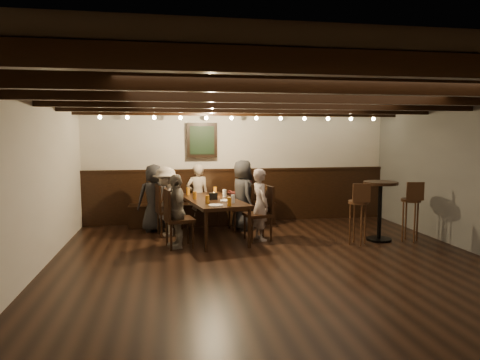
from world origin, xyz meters
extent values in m
plane|color=black|center=(0.00, 0.00, 0.00)|extent=(7.00, 7.00, 0.00)
plane|color=black|center=(0.00, 0.00, 2.40)|extent=(7.00, 7.00, 0.00)
plane|color=beige|center=(0.00, 3.50, 1.20)|extent=(6.50, 0.00, 6.50)
plane|color=beige|center=(-3.25, 0.00, 1.20)|extent=(0.00, 7.00, 7.00)
cube|color=black|center=(0.00, 3.46, 0.55)|extent=(6.50, 0.08, 1.10)
cube|color=black|center=(-0.80, 3.20, 0.23)|extent=(3.00, 0.45, 0.45)
cube|color=black|center=(-0.80, 3.40, 1.75)|extent=(0.62, 0.12, 0.72)
cube|color=black|center=(-0.80, 3.33, 1.75)|extent=(0.50, 0.02, 0.58)
cube|color=black|center=(0.00, -2.90, 2.31)|extent=(6.50, 0.10, 0.16)
cube|color=black|center=(0.00, -1.74, 2.31)|extent=(6.50, 0.10, 0.16)
cube|color=black|center=(0.00, -0.58, 2.31)|extent=(6.50, 0.10, 0.16)
cube|color=black|center=(0.00, 0.58, 2.31)|extent=(6.50, 0.10, 0.16)
cube|color=black|center=(0.00, 1.74, 2.31)|extent=(6.50, 0.10, 0.16)
cube|color=black|center=(0.00, 2.90, 2.31)|extent=(6.50, 0.10, 0.16)
sphere|color=#FFE099|center=(-2.75, 2.88, 2.19)|extent=(0.07, 0.07, 0.07)
sphere|color=#FFE099|center=(-1.38, 2.88, 2.19)|extent=(0.07, 0.07, 0.07)
sphere|color=#FFE099|center=(0.00, 2.88, 2.19)|extent=(0.07, 0.07, 0.07)
sphere|color=#FFE099|center=(1.38, 2.88, 2.19)|extent=(0.07, 0.07, 0.07)
sphere|color=#FFE099|center=(2.75, 2.88, 2.19)|extent=(0.07, 0.07, 0.07)
cube|color=black|center=(-0.73, 2.05, 0.68)|extent=(1.18, 2.01, 0.06)
cylinder|color=black|center=(-0.92, 1.11, 0.33)|extent=(0.06, 0.06, 0.65)
cylinder|color=black|center=(-1.25, 2.85, 0.33)|extent=(0.06, 0.06, 0.65)
cylinder|color=black|center=(-0.20, 1.25, 0.33)|extent=(0.06, 0.06, 0.65)
cylinder|color=black|center=(-0.53, 2.99, 0.33)|extent=(0.06, 0.06, 0.65)
cube|color=black|center=(-1.50, 2.36, 0.45)|extent=(0.51, 0.51, 0.05)
cube|color=black|center=(-1.69, 2.32, 0.72)|extent=(0.12, 0.44, 0.48)
cube|color=black|center=(-1.33, 1.48, 0.46)|extent=(0.52, 0.52, 0.05)
cube|color=black|center=(-1.53, 1.44, 0.73)|extent=(0.12, 0.45, 0.49)
cube|color=black|center=(-0.12, 2.62, 0.43)|extent=(0.48, 0.48, 0.05)
cube|color=black|center=(0.06, 2.66, 0.68)|extent=(0.12, 0.41, 0.45)
cube|color=black|center=(0.05, 1.74, 0.46)|extent=(0.51, 0.51, 0.05)
cube|color=black|center=(0.24, 1.77, 0.72)|extent=(0.12, 0.44, 0.48)
imported|color=#232325|center=(-1.78, 2.77, 0.65)|extent=(0.70, 0.53, 1.30)
imported|color=gray|center=(-0.92, 3.08, 0.64)|extent=(0.51, 0.39, 1.28)
imported|color=#55201D|center=(-0.01, 3.10, 0.63)|extent=(0.69, 0.58, 1.26)
imported|color=gray|center=(-1.55, 2.35, 0.64)|extent=(0.62, 0.90, 1.28)
imported|color=gray|center=(-1.38, 1.47, 0.61)|extent=(0.43, 0.76, 1.22)
imported|color=#252528|center=(-0.07, 2.63, 0.69)|extent=(0.55, 0.74, 1.37)
imported|color=gray|center=(0.09, 1.75, 0.64)|extent=(0.38, 0.51, 1.27)
cylinder|color=#BF7219|center=(-1.13, 2.68, 0.78)|extent=(0.07, 0.07, 0.14)
cylinder|color=#BF7219|center=(-0.60, 2.73, 0.78)|extent=(0.07, 0.07, 0.14)
cylinder|color=#BF7219|center=(-1.04, 2.09, 0.78)|extent=(0.07, 0.07, 0.14)
cylinder|color=silver|center=(-0.47, 2.30, 0.78)|extent=(0.07, 0.07, 0.14)
cylinder|color=#BF7219|center=(-0.86, 1.57, 0.78)|extent=(0.07, 0.07, 0.14)
cylinder|color=silver|center=(-0.43, 1.55, 0.78)|extent=(0.07, 0.07, 0.14)
cylinder|color=#BF7219|center=(-0.53, 1.27, 0.78)|extent=(0.07, 0.07, 0.14)
cylinder|color=white|center=(-0.74, 1.33, 0.71)|extent=(0.24, 0.24, 0.01)
cylinder|color=white|center=(-0.49, 1.79, 0.71)|extent=(0.24, 0.24, 0.01)
cube|color=black|center=(-0.72, 2.00, 0.77)|extent=(0.15, 0.10, 0.12)
cylinder|color=beige|center=(-0.66, 2.37, 0.73)|extent=(0.05, 0.05, 0.05)
cylinder|color=black|center=(2.16, 1.36, 0.02)|extent=(0.43, 0.43, 0.04)
cylinder|color=black|center=(2.16, 1.36, 0.51)|extent=(0.07, 0.07, 0.98)
cylinder|color=black|center=(2.16, 1.36, 1.02)|extent=(0.59, 0.59, 0.05)
cylinder|color=#3B2413|center=(1.66, 1.16, 0.73)|extent=(0.33, 0.33, 0.05)
cube|color=#3B2413|center=(1.64, 1.00, 0.90)|extent=(0.30, 0.07, 0.31)
cylinder|color=#3B2413|center=(2.66, 1.21, 0.73)|extent=(0.33, 0.33, 0.05)
cube|color=#3B2413|center=(2.63, 1.05, 0.90)|extent=(0.30, 0.07, 0.31)
camera|label=1|loc=(-1.50, -5.54, 1.85)|focal=32.00mm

